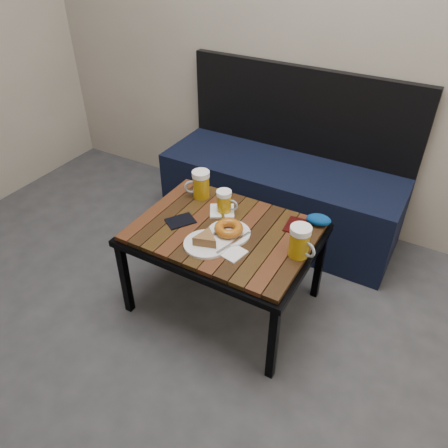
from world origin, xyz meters
The scene contains 12 objects.
bench centered at (-0.19, 1.76, 0.27)m, with size 1.40×0.50×0.95m.
cafe_table centered at (-0.16, 1.02, 0.43)m, with size 0.84×0.62×0.47m.
beer_mug_left centered at (-0.40, 1.20, 0.54)m, with size 0.13×0.12×0.14m.
beer_mug_centre centered at (-0.23, 1.14, 0.53)m, with size 0.11×0.08×0.12m.
beer_mug_right centered at (0.20, 1.01, 0.54)m, with size 0.14×0.11×0.14m.
plate_pie centered at (-0.17, 0.88, 0.49)m, with size 0.20×0.20×0.06m.
plate_bagel centered at (-0.13, 0.99, 0.49)m, with size 0.20×0.25×0.05m.
napkin_left centered at (-0.24, 1.13, 0.48)m, with size 0.16×0.16×0.01m.
napkin_right centered at (-0.06, 0.89, 0.48)m, with size 0.13×0.12×0.01m.
passport_navy centered at (-0.37, 0.97, 0.48)m, with size 0.09×0.13×0.01m, color black.
passport_burgundy centered at (0.11, 1.20, 0.48)m, with size 0.09×0.13×0.01m, color black.
knit_pouch centered at (0.20, 1.26, 0.50)m, with size 0.11×0.07×0.05m, color #050D7F.
Camera 1 is at (0.62, -0.36, 1.67)m, focal length 35.00 mm.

